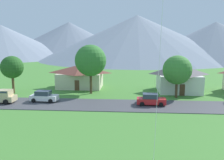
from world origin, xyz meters
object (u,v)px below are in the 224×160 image
(house_right_center, at_px, (178,78))
(parked_car_white_mid_east, at_px, (44,96))
(tree_right_of_center, at_px, (177,70))
(house_leftmost, at_px, (80,76))
(tree_center, at_px, (12,67))
(tree_near_left, at_px, (91,61))
(parked_car_red_west_end, at_px, (151,100))

(house_right_center, relative_size, parked_car_white_mid_east, 1.89)
(house_right_center, xyz_separation_m, tree_right_of_center, (-1.30, -5.27, 2.03))
(house_leftmost, xyz_separation_m, tree_right_of_center, (17.94, -7.55, 2.24))
(tree_right_of_center, bearing_deg, parked_car_white_mid_east, -167.78)
(tree_right_of_center, bearing_deg, tree_center, 177.88)
(tree_right_of_center, xyz_separation_m, parked_car_white_mid_east, (-21.10, -4.57, -3.81))
(tree_near_left, bearing_deg, house_leftmost, 119.68)
(tree_near_left, bearing_deg, tree_right_of_center, -7.82)
(tree_near_left, relative_size, tree_right_of_center, 1.24)
(house_right_center, bearing_deg, tree_center, -172.07)
(house_leftmost, xyz_separation_m, house_right_center, (19.24, -2.28, 0.21))
(parked_car_red_west_end, bearing_deg, house_right_center, 60.84)
(house_right_center, relative_size, tree_center, 1.19)
(tree_near_left, xyz_separation_m, parked_car_red_west_end, (10.15, -7.42, -5.12))
(house_leftmost, xyz_separation_m, parked_car_white_mid_east, (-3.16, -12.12, -1.57))
(tree_center, relative_size, parked_car_white_mid_east, 1.59)
(parked_car_white_mid_east, bearing_deg, tree_right_of_center, 12.22)
(tree_near_left, xyz_separation_m, tree_center, (-14.07, -0.97, -1.22))
(tree_right_of_center, relative_size, parked_car_red_west_end, 1.68)
(house_leftmost, height_order, parked_car_white_mid_east, house_leftmost)
(house_leftmost, height_order, house_right_center, house_right_center)
(house_leftmost, height_order, tree_center, tree_center)
(house_leftmost, relative_size, parked_car_red_west_end, 2.22)
(house_leftmost, xyz_separation_m, tree_center, (-10.92, -6.48, 2.34))
(tree_center, distance_m, tree_right_of_center, 28.88)
(house_leftmost, xyz_separation_m, tree_near_left, (3.14, -5.52, 3.55))
(tree_right_of_center, height_order, parked_car_red_west_end, tree_right_of_center)
(house_leftmost, distance_m, parked_car_white_mid_east, 12.62)
(tree_center, distance_m, parked_car_red_west_end, 25.36)
(tree_near_left, xyz_separation_m, tree_right_of_center, (14.80, -2.03, -1.31))
(parked_car_white_mid_east, bearing_deg, tree_near_left, 46.34)
(tree_center, bearing_deg, parked_car_white_mid_east, -35.99)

